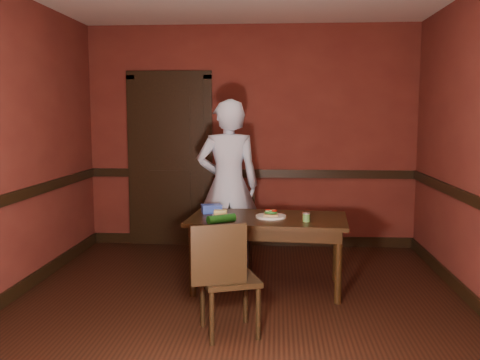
# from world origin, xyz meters

# --- Properties ---
(floor) EXTENTS (4.00, 4.50, 0.01)m
(floor) POSITION_xyz_m (0.00, 0.00, 0.00)
(floor) COLOR black
(floor) RESTS_ON ground
(wall_back) EXTENTS (4.00, 0.02, 2.70)m
(wall_back) POSITION_xyz_m (0.00, 2.25, 1.35)
(wall_back) COLOR #5B231B
(wall_back) RESTS_ON ground
(wall_front) EXTENTS (4.00, 0.02, 2.70)m
(wall_front) POSITION_xyz_m (0.00, -2.25, 1.35)
(wall_front) COLOR #5B231B
(wall_front) RESTS_ON ground
(dado_back) EXTENTS (4.00, 0.03, 0.10)m
(dado_back) POSITION_xyz_m (0.00, 2.23, 0.90)
(dado_back) COLOR black
(dado_back) RESTS_ON ground
(dado_left) EXTENTS (0.03, 4.50, 0.10)m
(dado_left) POSITION_xyz_m (-1.99, 0.00, 0.90)
(dado_left) COLOR black
(dado_left) RESTS_ON ground
(baseboard_back) EXTENTS (4.00, 0.03, 0.12)m
(baseboard_back) POSITION_xyz_m (0.00, 2.23, 0.06)
(baseboard_back) COLOR black
(baseboard_back) RESTS_ON ground
(baseboard_left) EXTENTS (0.03, 4.50, 0.12)m
(baseboard_left) POSITION_xyz_m (-1.99, 0.00, 0.06)
(baseboard_left) COLOR black
(baseboard_left) RESTS_ON ground
(door) EXTENTS (1.05, 0.07, 2.20)m
(door) POSITION_xyz_m (-1.00, 2.22, 1.09)
(door) COLOR black
(door) RESTS_ON ground
(dining_table) EXTENTS (1.50, 0.92, 0.68)m
(dining_table) POSITION_xyz_m (0.24, 0.58, 0.34)
(dining_table) COLOR black
(dining_table) RESTS_ON floor
(chair_far) EXTENTS (0.44, 0.44, 0.79)m
(chair_far) POSITION_xyz_m (-0.13, 1.23, 0.40)
(chair_far) COLOR black
(chair_far) RESTS_ON floor
(chair_near) EXTENTS (0.51, 0.51, 0.86)m
(chair_near) POSITION_xyz_m (-0.02, -0.49, 0.43)
(chair_near) COLOR black
(chair_near) RESTS_ON floor
(person) EXTENTS (0.70, 0.52, 1.78)m
(person) POSITION_xyz_m (-0.18, 1.19, 0.89)
(person) COLOR silver
(person) RESTS_ON floor
(sandwich_plate) EXTENTS (0.28, 0.28, 0.07)m
(sandwich_plate) POSITION_xyz_m (0.27, 0.57, 0.70)
(sandwich_plate) COLOR silver
(sandwich_plate) RESTS_ON dining_table
(sauce_jar) EXTENTS (0.07, 0.07, 0.08)m
(sauce_jar) POSITION_xyz_m (0.59, 0.40, 0.72)
(sauce_jar) COLOR #4D883C
(sauce_jar) RESTS_ON dining_table
(cheese_saucer) EXTENTS (0.16, 0.16, 0.05)m
(cheese_saucer) POSITION_xyz_m (-0.20, 0.63, 0.70)
(cheese_saucer) COLOR silver
(cheese_saucer) RESTS_ON dining_table
(food_tub) EXTENTS (0.22, 0.18, 0.08)m
(food_tub) POSITION_xyz_m (-0.31, 0.76, 0.72)
(food_tub) COLOR blue
(food_tub) RESTS_ON dining_table
(wrapped_veg) EXTENTS (0.26, 0.22, 0.07)m
(wrapped_veg) POSITION_xyz_m (-0.16, 0.29, 0.71)
(wrapped_veg) COLOR #134811
(wrapped_veg) RESTS_ON dining_table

